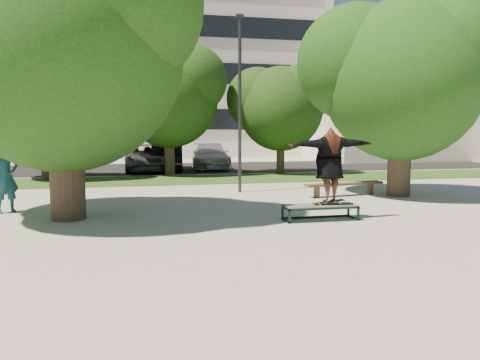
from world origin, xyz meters
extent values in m
plane|color=#A4A096|center=(0.00, 0.00, 0.00)|extent=(120.00, 120.00, 0.00)
cube|color=#264513|center=(1.00, 9.50, 0.01)|extent=(30.00, 4.00, 0.02)
cube|color=black|center=(0.00, 16.00, 0.01)|extent=(40.00, 8.00, 0.01)
cylinder|color=#38281E|center=(-4.20, 1.00, 1.60)|extent=(0.84, 0.84, 3.20)
sphere|color=#1A3E11|center=(-4.20, 1.00, 4.07)|extent=(5.80, 5.80, 5.80)
sphere|color=#1A3E11|center=(-5.65, 1.87, 4.79)|extent=(4.35, 4.35, 4.35)
sphere|color=#1A3E11|center=(-2.90, 0.42, 5.08)|extent=(4.06, 4.06, 4.06)
cylinder|color=#38281E|center=(6.00, 3.00, 1.50)|extent=(0.76, 0.76, 3.00)
sphere|color=#1A3E11|center=(6.00, 3.00, 3.78)|extent=(5.20, 5.20, 5.20)
sphere|color=#1A3E11|center=(4.70, 3.78, 4.43)|extent=(3.90, 3.90, 3.90)
sphere|color=#1A3E11|center=(7.17, 2.48, 4.69)|extent=(3.64, 3.64, 3.64)
cylinder|color=#38281E|center=(-6.50, 11.00, 1.40)|extent=(0.44, 0.44, 2.80)
sphere|color=black|center=(-6.50, 11.00, 3.46)|extent=(4.40, 4.40, 4.40)
sphere|color=black|center=(-7.60, 11.66, 4.01)|extent=(3.30, 3.30, 3.30)
sphere|color=black|center=(-5.51, 10.56, 4.23)|extent=(3.08, 3.08, 3.08)
cylinder|color=#38281E|center=(-1.00, 12.00, 1.50)|extent=(0.50, 0.50, 3.00)
sphere|color=black|center=(-1.00, 12.00, 3.72)|extent=(4.80, 4.80, 4.80)
sphere|color=black|center=(-2.20, 12.72, 4.32)|extent=(3.60, 3.60, 3.60)
sphere|color=black|center=(0.08, 11.52, 4.56)|extent=(3.36, 3.36, 3.36)
cylinder|color=#38281E|center=(4.50, 11.50, 1.30)|extent=(0.40, 0.40, 2.60)
sphere|color=black|center=(4.50, 11.50, 3.23)|extent=(4.20, 4.20, 4.20)
sphere|color=black|center=(3.45, 12.13, 3.75)|extent=(3.15, 3.15, 3.15)
sphere|color=black|center=(5.45, 11.08, 3.96)|extent=(2.94, 2.94, 2.94)
cylinder|color=#2D2D30|center=(1.00, 5.00, 3.00)|extent=(0.12, 0.12, 6.00)
cube|color=#2D2D30|center=(1.00, 5.00, 6.05)|extent=(0.25, 0.15, 0.12)
cube|color=silver|center=(-2.00, 32.00, 8.00)|extent=(30.00, 14.00, 16.00)
cube|color=black|center=(-2.00, 24.94, 3.00)|extent=(27.60, 0.12, 1.60)
cube|color=black|center=(-2.00, 24.94, 6.50)|extent=(27.60, 0.12, 1.60)
cube|color=black|center=(-2.00, 24.94, 10.00)|extent=(27.60, 0.12, 1.60)
cube|color=silver|center=(18.00, 22.00, 4.00)|extent=(15.00, 10.00, 8.00)
cube|color=#475147|center=(1.85, -0.42, 0.36)|extent=(1.80, 0.60, 0.03)
cylinder|color=white|center=(1.80, -0.50, 0.40)|extent=(0.06, 0.03, 0.06)
cylinder|color=white|center=(1.80, -0.34, 0.40)|extent=(0.06, 0.03, 0.06)
cylinder|color=white|center=(2.34, -0.50, 0.40)|extent=(0.06, 0.03, 0.06)
cylinder|color=white|center=(2.34, -0.34, 0.40)|extent=(0.06, 0.03, 0.06)
cube|color=black|center=(2.07, -0.42, 0.44)|extent=(0.78, 0.20, 0.10)
imported|color=brown|center=(2.07, -0.42, 1.36)|extent=(2.25, 0.72, 1.81)
imported|color=#174E5A|center=(-5.94, 2.30, 0.96)|extent=(0.83, 0.80, 1.92)
cube|color=brown|center=(3.17, 3.17, 0.19)|extent=(0.17, 0.17, 0.39)
cube|color=brown|center=(5.27, 3.54, 0.19)|extent=(0.17, 0.17, 0.39)
cube|color=brown|center=(4.22, 3.35, 0.41)|extent=(2.93, 0.89, 0.08)
imported|color=#B4B4B9|center=(-6.37, 16.50, 0.64)|extent=(1.97, 3.89, 1.27)
imported|color=black|center=(-0.96, 14.67, 0.78)|extent=(2.01, 4.82, 1.55)
imported|color=#56555A|center=(-2.00, 14.30, 0.71)|extent=(2.41, 5.12, 1.41)
imported|color=#B7B6BC|center=(1.50, 15.24, 0.71)|extent=(2.37, 5.04, 1.42)
camera|label=1|loc=(-2.46, -11.04, 2.20)|focal=35.00mm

